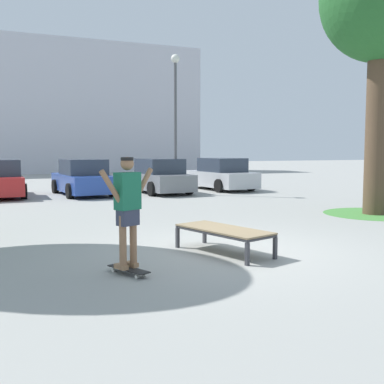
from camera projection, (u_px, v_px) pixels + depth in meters
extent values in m
plane|color=#999993|center=(232.00, 250.00, 8.75)|extent=(120.00, 120.00, 0.00)
cube|color=silver|center=(30.00, 107.00, 37.40)|extent=(28.19, 4.00, 10.68)
cube|color=#38383D|center=(178.00, 238.00, 9.00)|extent=(0.08, 0.08, 0.38)
cube|color=#38383D|center=(205.00, 234.00, 9.45)|extent=(0.08, 0.08, 0.38)
cube|color=#38383D|center=(247.00, 254.00, 7.60)|extent=(0.08, 0.08, 0.38)
cube|color=#38383D|center=(275.00, 248.00, 8.04)|extent=(0.08, 0.08, 0.38)
cylinder|color=#38383D|center=(209.00, 233.00, 8.28)|extent=(0.61, 1.83, 0.05)
cylinder|color=#38383D|center=(237.00, 229.00, 8.73)|extent=(0.61, 1.83, 0.05)
cylinder|color=#38383D|center=(191.00, 225.00, 9.20)|extent=(0.74, 0.27, 0.05)
cylinder|color=#38383D|center=(262.00, 239.00, 7.80)|extent=(0.74, 0.27, 0.05)
cube|color=#847051|center=(224.00, 229.00, 8.50)|extent=(1.29, 2.04, 0.03)
cube|color=black|center=(128.00, 269.00, 7.07)|extent=(0.51, 0.81, 0.02)
cylinder|color=silver|center=(113.00, 270.00, 7.21)|extent=(0.05, 0.06, 0.06)
cylinder|color=silver|center=(121.00, 268.00, 7.32)|extent=(0.05, 0.06, 0.06)
cylinder|color=silver|center=(137.00, 277.00, 6.83)|extent=(0.05, 0.06, 0.06)
cylinder|color=silver|center=(144.00, 275.00, 6.94)|extent=(0.05, 0.06, 0.06)
cylinder|color=#8E6647|center=(123.00, 243.00, 6.96)|extent=(0.11, 0.11, 0.82)
cube|color=#99704C|center=(121.00, 267.00, 7.03)|extent=(0.19, 0.26, 0.07)
cylinder|color=#8E6647|center=(133.00, 241.00, 7.11)|extent=(0.11, 0.11, 0.82)
cube|color=#99704C|center=(131.00, 264.00, 7.17)|extent=(0.19, 0.26, 0.07)
cube|color=#33384C|center=(128.00, 217.00, 7.00)|extent=(0.36, 0.30, 0.24)
cube|color=#196647|center=(127.00, 191.00, 6.96)|extent=(0.42, 0.35, 0.56)
cylinder|color=#8E6647|center=(111.00, 187.00, 6.74)|extent=(0.40, 0.23, 0.52)
cylinder|color=#8E6647|center=(143.00, 185.00, 7.17)|extent=(0.40, 0.23, 0.52)
sphere|color=#8E6647|center=(127.00, 164.00, 6.93)|extent=(0.20, 0.20, 0.20)
cylinder|color=black|center=(127.00, 159.00, 6.92)|extent=(0.19, 0.19, 0.05)
cylinder|color=brown|center=(377.00, 133.00, 13.51)|extent=(0.66, 0.66, 4.74)
cylinder|color=#47893D|center=(374.00, 214.00, 13.73)|extent=(2.92, 2.92, 0.01)
cylinder|color=black|center=(19.00, 186.00, 20.19)|extent=(0.23, 0.60, 0.60)
cylinder|color=black|center=(24.00, 191.00, 17.82)|extent=(0.23, 0.60, 0.60)
cube|color=#28479E|center=(83.00, 183.00, 19.48)|extent=(2.09, 4.34, 0.70)
cube|color=#2D3847|center=(83.00, 167.00, 19.29)|extent=(1.75, 2.24, 0.64)
cylinder|color=black|center=(55.00, 186.00, 20.24)|extent=(0.28, 0.62, 0.60)
cylinder|color=black|center=(94.00, 185.00, 21.04)|extent=(0.28, 0.62, 0.60)
cylinder|color=black|center=(70.00, 191.00, 17.96)|extent=(0.28, 0.62, 0.60)
cylinder|color=black|center=(112.00, 189.00, 18.76)|extent=(0.28, 0.62, 0.60)
cube|color=slate|center=(158.00, 181.00, 20.46)|extent=(2.06, 4.33, 0.70)
cube|color=#2D3847|center=(160.00, 166.00, 20.27)|extent=(1.74, 2.23, 0.64)
cylinder|color=black|center=(130.00, 185.00, 21.23)|extent=(0.27, 0.62, 0.60)
cylinder|color=black|center=(164.00, 183.00, 22.02)|extent=(0.27, 0.62, 0.60)
cylinder|color=black|center=(152.00, 189.00, 18.94)|extent=(0.27, 0.62, 0.60)
cylinder|color=black|center=(189.00, 187.00, 19.72)|extent=(0.27, 0.62, 0.60)
cube|color=#B7BABF|center=(220.00, 179.00, 22.09)|extent=(2.08, 4.34, 0.70)
cube|color=#2D3847|center=(222.00, 165.00, 21.89)|extent=(1.75, 2.23, 0.64)
cylinder|color=black|center=(192.00, 182.00, 22.85)|extent=(0.27, 0.62, 0.60)
cylinder|color=black|center=(221.00, 181.00, 23.65)|extent=(0.27, 0.62, 0.60)
cylinder|color=black|center=(219.00, 186.00, 20.56)|extent=(0.27, 0.62, 0.60)
cylinder|color=black|center=(251.00, 184.00, 21.36)|extent=(0.27, 0.62, 0.60)
cylinder|color=#4C4C51|center=(175.00, 129.00, 19.50)|extent=(0.12, 0.12, 5.50)
sphere|color=silver|center=(175.00, 59.00, 19.24)|extent=(0.36, 0.36, 0.36)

